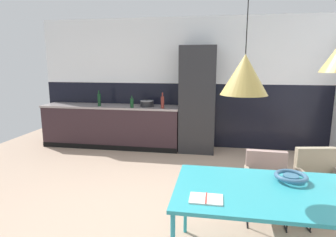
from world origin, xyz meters
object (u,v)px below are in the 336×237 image
refrigerator_column (198,100)px  pendant_lamp_over_table_near (245,75)px  armchair_head_of_table (320,176)px  open_book (206,199)px  bottle_oil_tall (99,99)px  bottle_spice_small (163,102)px  bottle_wine_green (132,103)px  cooking_pot (147,104)px  fruit_bowl (291,177)px  dining_table (283,196)px  armchair_facing_counter (267,177)px

refrigerator_column → pendant_lamp_over_table_near: 3.46m
armchair_head_of_table → pendant_lamp_over_table_near: pendant_lamp_over_table_near is taller
open_book → pendant_lamp_over_table_near: pendant_lamp_over_table_near is taller
bottle_oil_tall → pendant_lamp_over_table_near: size_ratio=0.29×
armchair_head_of_table → bottle_oil_tall: bearing=-43.3°
bottle_spice_small → bottle_wine_green: bottle_spice_small is taller
cooking_pot → bottle_wine_green: bottle_wine_green is taller
pendant_lamp_over_table_near → fruit_bowl: bearing=25.9°
fruit_bowl → open_book: 0.86m
bottle_spice_small → pendant_lamp_over_table_near: 3.43m
fruit_bowl → bottle_wine_green: (-2.33, 2.90, 0.20)m
dining_table → bottle_wine_green: bearing=125.6°
dining_table → pendant_lamp_over_table_near: (-0.35, -0.01, 0.98)m
dining_table → fruit_bowl: size_ratio=6.20×
fruit_bowl → bottle_spice_small: bearing=120.5°
armchair_facing_counter → cooking_pot: 3.18m
armchair_head_of_table → cooking_pot: size_ratio=2.91×
dining_table → open_book: bearing=-157.4°
armchair_facing_counter → armchair_head_of_table: bearing=-170.0°
armchair_facing_counter → open_book: 1.33m
fruit_bowl → cooking_pot: (-2.08, 3.10, 0.17)m
open_book → cooking_pot: cooking_pot is taller
refrigerator_column → armchair_facing_counter: size_ratio=2.73×
armchair_head_of_table → pendant_lamp_over_table_near: 1.79m
refrigerator_column → bottle_oil_tall: (-2.03, -0.13, -0.02)m
refrigerator_column → fruit_bowl: size_ratio=7.33×
armchair_facing_counter → armchair_head_of_table: armchair_head_of_table is taller
armchair_head_of_table → dining_table: bearing=46.5°
refrigerator_column → armchair_head_of_table: size_ratio=2.57×
bottle_oil_tall → bottle_spice_small: bearing=-4.0°
pendant_lamp_over_table_near → open_book: bearing=-136.7°
armchair_head_of_table → bottle_oil_tall: bottle_oil_tall is taller
refrigerator_column → bottle_oil_tall: bearing=-176.4°
dining_table → armchair_head_of_table: size_ratio=2.18×
armchair_facing_counter → pendant_lamp_over_table_near: bearing=69.1°
refrigerator_column → open_book: bearing=-85.0°
fruit_bowl → bottle_wine_green: 3.72m
bottle_wine_green → bottle_oil_tall: bottle_oil_tall is taller
open_book → dining_table: bearing=22.6°
armchair_facing_counter → open_book: bearing=62.9°
dining_table → bottle_spice_small: bottle_spice_small is taller
bottle_oil_tall → armchair_facing_counter: bearing=-38.0°
bottle_oil_tall → open_book: bearing=-55.9°
bottle_spice_small → dining_table: bearing=-62.8°
refrigerator_column → armchair_facing_counter: refrigerator_column is taller
armchair_head_of_table → fruit_bowl: armchair_head_of_table is taller
armchair_head_of_table → pendant_lamp_over_table_near: bearing=34.1°
dining_table → armchair_head_of_table: armchair_head_of_table is taller
fruit_bowl → bottle_oil_tall: 4.30m
armchair_head_of_table → cooking_pot: cooking_pot is taller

